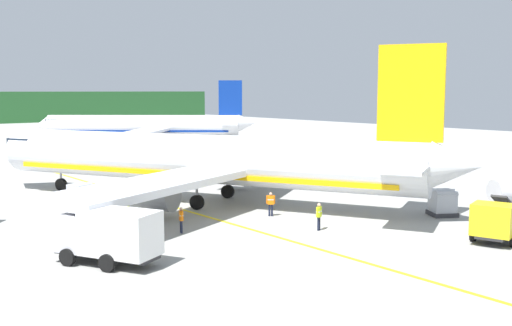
% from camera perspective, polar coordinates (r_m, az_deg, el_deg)
% --- Properties ---
extents(airliner_foreground, '(32.51, 38.45, 11.90)m').
position_cam_1_polar(airliner_foreground, '(47.02, -5.16, 0.27)').
color(airliner_foreground, silver).
rests_on(airliner_foreground, ground).
extents(airliner_mid_apron, '(30.18, 26.57, 10.52)m').
position_cam_1_polar(airliner_mid_apron, '(101.54, -10.43, 3.53)').
color(airliner_mid_apron, white).
rests_on(airliner_mid_apron, ground).
extents(service_truck_fuel, '(4.48, 5.96, 2.84)m').
position_cam_1_polar(service_truck_fuel, '(31.45, -14.02, -6.62)').
color(service_truck_fuel, silver).
rests_on(service_truck_fuel, ground).
extents(service_truck_pushback, '(7.11, 4.02, 2.72)m').
position_cam_1_polar(service_truck_pushback, '(38.03, 22.07, -5.20)').
color(service_truck_pushback, yellow).
rests_on(service_truck_pushback, ground).
extents(cargo_container_near, '(2.41, 2.41, 1.98)m').
position_cam_1_polar(cargo_container_near, '(44.29, 17.42, -3.65)').
color(cargo_container_near, '#333338').
rests_on(cargo_container_near, ground).
extents(cargo_container_far, '(2.03, 2.03, 2.09)m').
position_cam_1_polar(cargo_container_far, '(46.01, -16.42, -3.15)').
color(cargo_container_far, '#333338').
rests_on(cargo_container_far, ground).
extents(crew_marshaller, '(0.38, 0.59, 1.63)m').
position_cam_1_polar(crew_marshaller, '(37.47, -7.17, -5.24)').
color(crew_marshaller, '#191E33').
rests_on(crew_marshaller, ground).
extents(crew_loader_left, '(0.58, 0.39, 1.76)m').
position_cam_1_polar(crew_loader_left, '(38.09, 6.04, -4.90)').
color(crew_loader_left, '#191E33').
rests_on(crew_loader_left, ground).
extents(crew_loader_right, '(0.50, 0.47, 1.71)m').
position_cam_1_polar(crew_loader_right, '(42.12, 1.41, -3.76)').
color(crew_loader_right, '#191E33').
rests_on(crew_loader_right, ground).
extents(crew_supervisor, '(0.57, 0.41, 1.70)m').
position_cam_1_polar(crew_supervisor, '(41.36, -12.47, -4.13)').
color(crew_supervisor, '#191E33').
rests_on(crew_supervisor, ground).
extents(apron_guide_line, '(0.30, 60.00, 0.01)m').
position_cam_1_polar(apron_guide_line, '(42.37, -4.81, -5.10)').
color(apron_guide_line, yellow).
rests_on(apron_guide_line, ground).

